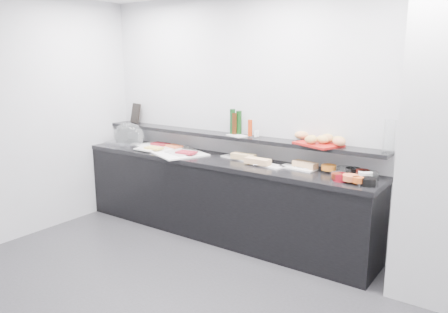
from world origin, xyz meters
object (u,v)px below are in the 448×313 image
Objects in this scene: sandwich_plate_mid at (268,165)px; condiment_tray at (237,136)px; cloche_base at (123,143)px; carafe at (389,136)px; framed_print at (136,113)px; bread_tray at (318,144)px.

condiment_tray is at bearing 174.87° from sandwich_plate_mid.
carafe is (3.30, 0.20, 0.38)m from cloche_base.
framed_print is at bearing 83.85° from cloche_base.
cloche_base is at bearing -68.30° from framed_print.
sandwich_plate_mid is at bearing 4.65° from condiment_tray.
condiment_tray is 0.54× the size of bread_tray.
cloche_base is 2.15m from sandwich_plate_mid.
condiment_tray is at bearing -157.66° from bread_tray.
bread_tray is (0.95, 0.02, 0.00)m from condiment_tray.
sandwich_plate_mid is 0.54m from condiment_tray.
cloche_base is at bearing -176.54° from carafe.
cloche_base is 1.10× the size of sandwich_plate_mid.
bread_tray is (2.66, -0.09, -0.12)m from framed_print.
condiment_tray is 0.78× the size of carafe.
bread_tray is at bearing -177.79° from carafe.
cloche_base is 0.91× the size of bread_tray.
framed_print is (-2.17, 0.23, 0.37)m from sandwich_plate_mid.
carafe is at bearing 14.86° from framed_print.
cloche_base reaches higher than sandwich_plate_mid.
cloche_base is 3.32m from carafe.
carafe is (1.15, 0.17, 0.39)m from sandwich_plate_mid.
bread_tray is at bearing 14.03° from framed_print.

